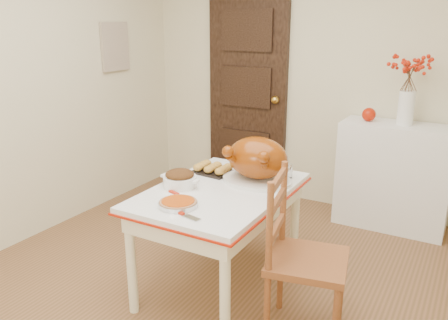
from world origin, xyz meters
The scene contains 18 objects.
floor centered at (0.00, 0.00, 0.00)m, with size 3.50×4.00×0.00m, color brown.
wall_back centered at (0.00, 2.00, 1.25)m, with size 3.50×0.00×2.50m, color beige.
wall_left centered at (-1.75, 0.00, 1.25)m, with size 0.00×4.00×2.50m, color beige.
door_back centered at (-0.70, 1.97, 1.03)m, with size 0.85×0.06×2.06m, color black.
photo_board centered at (-1.73, 1.20, 1.50)m, with size 0.03×0.35×0.45m, color #BFB799.
sideboard centered at (0.81, 1.78, 0.46)m, with size 0.91×0.41×0.91m, color white.
kitchen_table centered at (0.01, 0.20, 0.35)m, with size 0.81×1.18×0.71m, color white, non-canonical shape.
chair_oak centered at (0.67, 0.02, 0.48)m, with size 0.43×0.43×0.97m, color brown, non-canonical shape.
berry_vase centered at (0.85, 1.78, 1.20)m, with size 0.30×0.30×0.58m, color white, non-canonical shape.
apple centered at (0.56, 1.78, 0.97)m, with size 0.12×0.12×0.12m, color #AE1804.
turkey_platter centered at (0.15, 0.43, 0.86)m, with size 0.48×0.38×0.30m, color #782E04, non-canonical shape.
pumpkin_pie centered at (-0.06, -0.17, 0.73)m, with size 0.23×0.23×0.05m, color #B13E08.
stuffing_dish centered at (-0.24, 0.11, 0.76)m, with size 0.28×0.22×0.11m, color #5B3012, non-canonical shape.
rolls_tray centered at (-0.20, 0.45, 0.74)m, with size 0.25×0.20×0.07m, color gold, non-canonical shape.
pie_server centered at (0.04, -0.26, 0.71)m, with size 0.22×0.06×0.01m, color silver, non-canonical shape.
carving_knife centered at (-0.13, -0.04, 0.71)m, with size 0.25×0.06×0.01m, color silver, non-canonical shape.
drinking_glass centered at (0.07, 0.61, 0.77)m, with size 0.07×0.07×0.12m, color white.
shaker_pair centered at (0.28, 0.62, 0.76)m, with size 0.10×0.04×0.10m, color white, non-canonical shape.
Camera 1 is at (1.39, -2.18, 1.74)m, focal length 36.73 mm.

